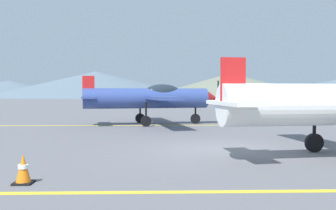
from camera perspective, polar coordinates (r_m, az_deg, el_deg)
The scene contains 9 objects.
ground_plane at distance 11.33m, azimuth 8.16°, elevation -7.14°, with size 400.00×400.00×0.00m, color slate.
apron_line_near at distance 6.89m, azimuth 14.90°, elevation -13.14°, with size 80.00×0.16×0.01m, color yellow.
apron_line_far at distance 19.64m, azimuth 3.97°, elevation -3.23°, with size 80.00×0.16×0.01m, color yellow.
airplane_mid at distance 20.00m, azimuth -2.60°, elevation 1.20°, with size 7.86×8.98×2.69m.
car_sedan at distance 31.84m, azimuth 11.33°, elevation 0.25°, with size 4.07×4.49×1.62m.
traffic_cone_side at distance 7.70m, azimuth -22.02°, elevation -9.44°, with size 0.36×0.36×0.59m.
hill_left at distance 159.55m, azimuth -23.99°, elevation 2.38°, with size 64.05×64.05×6.61m, color slate.
hill_centerleft at distance 142.65m, azimuth -11.34°, elevation 3.26°, with size 82.24×82.24×10.00m, color slate.
hill_centerright at distance 149.61m, azimuth 9.91°, elevation 3.15°, with size 70.25×70.25×9.71m, color slate.
Camera 1 is at (-1.90, -11.02, 1.80)m, focal length 38.33 mm.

